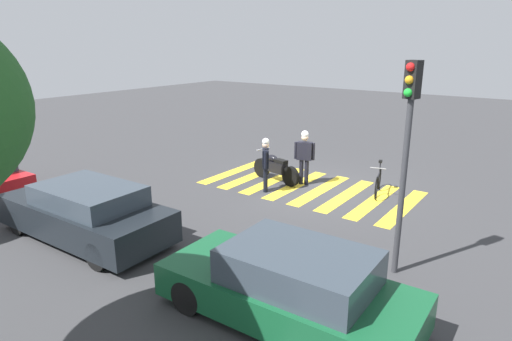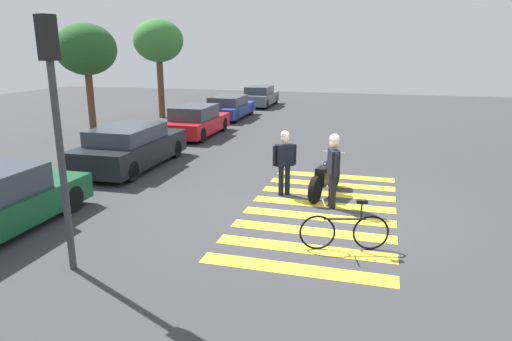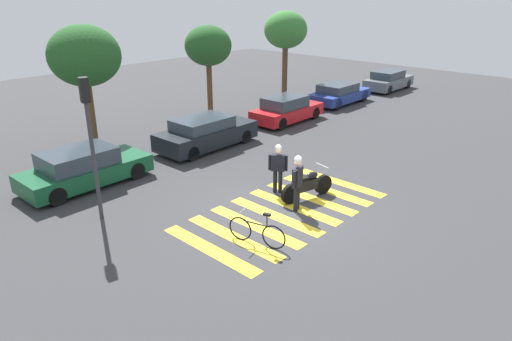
% 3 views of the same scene
% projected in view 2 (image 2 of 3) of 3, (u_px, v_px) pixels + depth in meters
% --- Properties ---
extents(ground_plane, '(60.00, 60.00, 0.00)m').
position_uv_depth(ground_plane, '(320.00, 210.00, 11.02)').
color(ground_plane, '#38383A').
extents(police_motorcycle, '(2.08, 0.74, 1.06)m').
position_uv_depth(police_motorcycle, '(325.00, 178.00, 12.07)').
color(police_motorcycle, black).
rests_on(police_motorcycle, ground_plane).
extents(leaning_bicycle, '(0.58, 1.68, 1.01)m').
position_uv_depth(leaning_bicycle, '(345.00, 231.00, 8.80)').
color(leaning_bicycle, black).
rests_on(leaning_bicycle, ground_plane).
extents(officer_on_foot, '(0.43, 0.56, 1.74)m').
position_uv_depth(officer_on_foot, '(285.00, 159.00, 11.94)').
color(officer_on_foot, black).
rests_on(officer_on_foot, ground_plane).
extents(officer_by_motorcycle, '(0.65, 0.35, 1.84)m').
position_uv_depth(officer_by_motorcycle, '(333.00, 165.00, 10.97)').
color(officer_by_motorcycle, black).
rests_on(officer_by_motorcycle, ground_plane).
extents(crosswalk_stripes, '(6.75, 3.53, 0.01)m').
position_uv_depth(crosswalk_stripes, '(320.00, 210.00, 11.02)').
color(crosswalk_stripes, yellow).
rests_on(crosswalk_stripes, ground_plane).
extents(car_black_suv, '(4.66, 1.97, 1.38)m').
position_uv_depth(car_black_suv, '(131.00, 147.00, 14.86)').
color(car_black_suv, black).
rests_on(car_black_suv, ground_plane).
extents(car_red_convertible, '(4.22, 1.82, 1.36)m').
position_uv_depth(car_red_convertible, '(196.00, 121.00, 20.19)').
color(car_red_convertible, black).
rests_on(car_red_convertible, ground_plane).
extents(car_blue_hatchback, '(4.42, 1.92, 1.24)m').
position_uv_depth(car_blue_hatchback, '(229.00, 107.00, 25.26)').
color(car_blue_hatchback, black).
rests_on(car_blue_hatchback, ground_plane).
extents(car_grey_coupe, '(4.24, 1.79, 1.33)m').
position_uv_depth(car_grey_coupe, '(260.00, 96.00, 30.56)').
color(car_grey_coupe, black).
rests_on(car_grey_coupe, ground_plane).
extents(traffic_light_pole, '(0.29, 0.35, 4.30)m').
position_uv_depth(traffic_light_pole, '(55.00, 106.00, 7.39)').
color(traffic_light_pole, '#38383D').
rests_on(traffic_light_pole, ground_plane).
extents(street_tree_far, '(2.49, 2.49, 4.80)m').
position_uv_depth(street_tree_far, '(86.00, 50.00, 18.84)').
color(street_tree_far, brown).
rests_on(street_tree_far, ground_plane).
extents(street_tree_end, '(2.68, 2.68, 5.31)m').
position_uv_depth(street_tree_end, '(158.00, 42.00, 24.68)').
color(street_tree_end, brown).
rests_on(street_tree_end, ground_plane).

